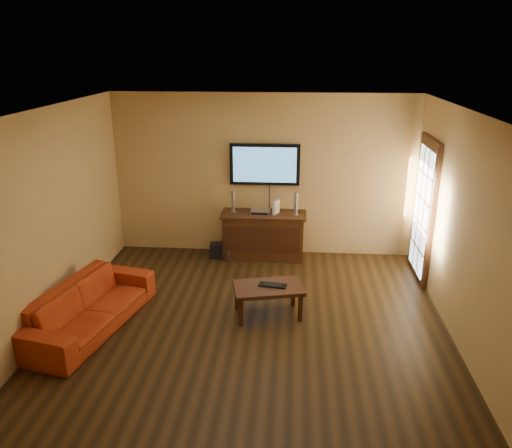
# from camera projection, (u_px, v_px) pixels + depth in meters

# --- Properties ---
(ground_plane) EXTENTS (5.00, 5.00, 0.00)m
(ground_plane) POSITION_uv_depth(u_px,v_px,m) (250.00, 325.00, 6.40)
(ground_plane) COLOR black
(ground_plane) RESTS_ON ground
(room_walls) EXTENTS (5.00, 5.00, 5.00)m
(room_walls) POSITION_uv_depth(u_px,v_px,m) (254.00, 186.00, 6.42)
(room_walls) COLOR tan
(room_walls) RESTS_ON ground
(french_door) EXTENTS (0.07, 1.02, 2.22)m
(french_door) POSITION_uv_depth(u_px,v_px,m) (423.00, 211.00, 7.46)
(french_door) COLOR #331A0B
(french_door) RESTS_ON ground
(media_console) EXTENTS (1.40, 0.53, 0.78)m
(media_console) POSITION_uv_depth(u_px,v_px,m) (263.00, 235.00, 8.36)
(media_console) COLOR #331A0B
(media_console) RESTS_ON ground
(television) EXTENTS (1.15, 0.08, 0.68)m
(television) POSITION_uv_depth(u_px,v_px,m) (265.00, 164.00, 8.18)
(television) COLOR black
(television) RESTS_ON ground
(coffee_table) EXTENTS (0.99, 0.73, 0.42)m
(coffee_table) POSITION_uv_depth(u_px,v_px,m) (268.00, 291.00, 6.54)
(coffee_table) COLOR #331A0B
(coffee_table) RESTS_ON ground
(sofa) EXTENTS (1.00, 2.08, 0.78)m
(sofa) POSITION_uv_depth(u_px,v_px,m) (88.00, 300.00, 6.23)
(sofa) COLOR #A53212
(sofa) RESTS_ON ground
(speaker_left) EXTENTS (0.10, 0.10, 0.36)m
(speaker_left) POSITION_uv_depth(u_px,v_px,m) (233.00, 202.00, 8.25)
(speaker_left) COLOR silver
(speaker_left) RESTS_ON media_console
(speaker_right) EXTENTS (0.10, 0.10, 0.37)m
(speaker_right) POSITION_uv_depth(u_px,v_px,m) (296.00, 205.00, 8.11)
(speaker_right) COLOR silver
(speaker_right) RESTS_ON media_console
(av_receiver) EXTENTS (0.32, 0.23, 0.07)m
(av_receiver) POSITION_uv_depth(u_px,v_px,m) (260.00, 212.00, 8.19)
(av_receiver) COLOR silver
(av_receiver) RESTS_ON media_console
(game_console) EXTENTS (0.11, 0.17, 0.23)m
(game_console) POSITION_uv_depth(u_px,v_px,m) (276.00, 207.00, 8.18)
(game_console) COLOR white
(game_console) RESTS_ON media_console
(subwoofer) EXTENTS (0.25, 0.25, 0.23)m
(subwoofer) POSITION_uv_depth(u_px,v_px,m) (217.00, 250.00, 8.47)
(subwoofer) COLOR black
(subwoofer) RESTS_ON ground
(bottle) EXTENTS (0.07, 0.07, 0.20)m
(bottle) POSITION_uv_depth(u_px,v_px,m) (229.00, 257.00, 8.25)
(bottle) COLOR white
(bottle) RESTS_ON ground
(keyboard) EXTENTS (0.38, 0.19, 0.02)m
(keyboard) POSITION_uv_depth(u_px,v_px,m) (273.00, 285.00, 6.52)
(keyboard) COLOR black
(keyboard) RESTS_ON coffee_table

